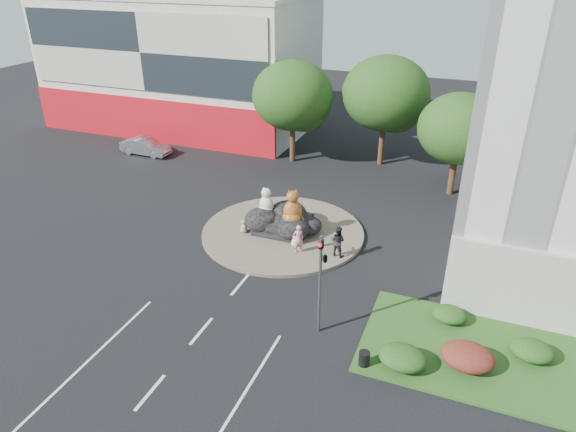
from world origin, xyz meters
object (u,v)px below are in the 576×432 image
object	(u,v)px
pedestrian_dark	(338,241)
litter_bin	(364,358)
cat_tabby	(293,206)
pedestrian_pink	(298,239)
parked_car	(145,147)
cat_white	(266,200)
kitten_calico	(244,226)
kitten_white	(295,240)

from	to	relation	value
pedestrian_dark	litter_bin	size ratio (longest dim) A/B	2.84
cat_tabby	pedestrian_pink	size ratio (longest dim) A/B	1.24
litter_bin	parked_car	bearing A→B (deg)	142.54
cat_white	pedestrian_pink	size ratio (longest dim) A/B	1.04
kitten_calico	pedestrian_pink	bearing A→B (deg)	35.76
cat_white	parked_car	xyz separation A→B (m)	(-15.18, 8.60, -1.27)
cat_white	parked_car	world-z (taller)	cat_white
kitten_white	pedestrian_dark	distance (m)	2.68
cat_white	litter_bin	world-z (taller)	cat_white
cat_white	kitten_calico	size ratio (longest dim) A/B	2.05
kitten_white	pedestrian_pink	world-z (taller)	pedestrian_pink
cat_white	kitten_calico	world-z (taller)	cat_white
pedestrian_pink	litter_bin	distance (m)	9.42
kitten_calico	kitten_white	bearing A→B (deg)	43.66
cat_tabby	kitten_calico	size ratio (longest dim) A/B	2.45
pedestrian_pink	litter_bin	xyz separation A→B (m)	(5.73, -7.45, -0.62)
cat_tabby	kitten_calico	xyz separation A→B (m)	(-2.91, -0.76, -1.53)
parked_car	cat_tabby	bearing A→B (deg)	-117.69
cat_tabby	kitten_white	xyz separation A→B (m)	(0.59, -1.15, -1.60)
cat_tabby	pedestrian_pink	world-z (taller)	cat_tabby
litter_bin	pedestrian_pink	bearing A→B (deg)	127.60
cat_white	cat_tabby	world-z (taller)	cat_tabby
cat_tabby	pedestrian_dark	size ratio (longest dim) A/B	1.18
cat_tabby	parked_car	distance (m)	19.40
kitten_white	litter_bin	world-z (taller)	kitten_white
kitten_white	litter_bin	distance (m)	10.14
kitten_white	pedestrian_pink	distance (m)	0.89
kitten_calico	litter_bin	distance (m)	12.83
kitten_calico	parked_car	xyz separation A→B (m)	(-14.18, 9.83, 0.09)
litter_bin	kitten_white	bearing A→B (deg)	127.42
cat_tabby	litter_bin	bearing A→B (deg)	-84.09
pedestrian_dark	parked_car	world-z (taller)	pedestrian_dark
cat_tabby	litter_bin	world-z (taller)	cat_tabby
cat_white	litter_bin	distance (m)	13.07
kitten_white	pedestrian_dark	world-z (taller)	pedestrian_dark
parked_car	kitten_calico	bearing A→B (deg)	-124.47
pedestrian_pink	litter_bin	size ratio (longest dim) A/B	2.69
cat_white	pedestrian_pink	distance (m)	3.79
cat_white	kitten_white	bearing A→B (deg)	-16.06
litter_bin	kitten_calico	bearing A→B (deg)	138.85
cat_tabby	kitten_white	distance (m)	2.05
kitten_calico	pedestrian_dark	bearing A→B (deg)	45.10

